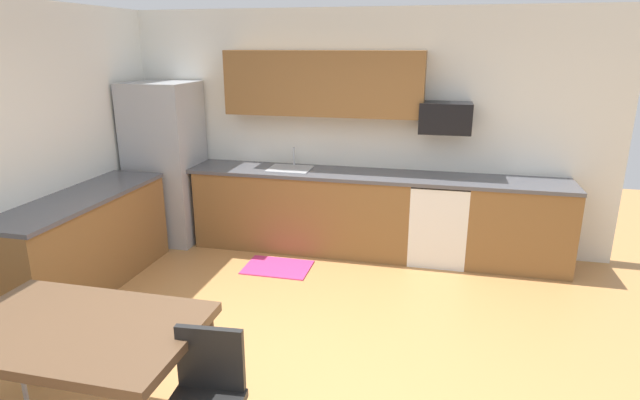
# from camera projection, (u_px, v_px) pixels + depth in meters

# --- Properties ---
(ground_plane) EXTENTS (12.00, 12.00, 0.00)m
(ground_plane) POSITION_uv_depth(u_px,v_px,m) (290.00, 364.00, 3.89)
(ground_plane) COLOR #B77F47
(wall_back) EXTENTS (5.80, 0.10, 2.70)m
(wall_back) POSITION_uv_depth(u_px,v_px,m) (353.00, 131.00, 5.96)
(wall_back) COLOR silver
(wall_back) RESTS_ON ground
(cabinet_run_back) EXTENTS (2.48, 0.60, 0.90)m
(cabinet_run_back) POSITION_uv_depth(u_px,v_px,m) (303.00, 211.00, 6.01)
(cabinet_run_back) COLOR brown
(cabinet_run_back) RESTS_ON ground
(cabinet_run_back_right) EXTENTS (1.07, 0.60, 0.90)m
(cabinet_run_back_right) POSITION_uv_depth(u_px,v_px,m) (518.00, 227.00, 5.49)
(cabinet_run_back_right) COLOR brown
(cabinet_run_back_right) RESTS_ON ground
(cabinet_run_left) EXTENTS (0.60, 2.00, 0.90)m
(cabinet_run_left) POSITION_uv_depth(u_px,v_px,m) (85.00, 244.00, 5.01)
(cabinet_run_left) COLOR brown
(cabinet_run_left) RESTS_ON ground
(countertop_back) EXTENTS (4.80, 0.64, 0.04)m
(countertop_back) POSITION_uv_depth(u_px,v_px,m) (347.00, 174.00, 5.76)
(countertop_back) COLOR #4C4C51
(countertop_back) RESTS_ON cabinet_run_back
(countertop_left) EXTENTS (0.64, 2.00, 0.04)m
(countertop_left) POSITION_uv_depth(u_px,v_px,m) (79.00, 198.00, 4.87)
(countertop_left) COLOR #4C4C51
(countertop_left) RESTS_ON cabinet_run_left
(upper_cabinets_back) EXTENTS (2.20, 0.34, 0.70)m
(upper_cabinets_back) POSITION_uv_depth(u_px,v_px,m) (323.00, 83.00, 5.66)
(upper_cabinets_back) COLOR brown
(refrigerator) EXTENTS (0.76, 0.70, 1.90)m
(refrigerator) POSITION_uv_depth(u_px,v_px,m) (166.00, 163.00, 6.16)
(refrigerator) COLOR #9EA0A5
(refrigerator) RESTS_ON ground
(oven_range) EXTENTS (0.60, 0.60, 0.91)m
(oven_range) POSITION_uv_depth(u_px,v_px,m) (438.00, 220.00, 5.67)
(oven_range) COLOR white
(oven_range) RESTS_ON ground
(microwave) EXTENTS (0.54, 0.36, 0.32)m
(microwave) POSITION_uv_depth(u_px,v_px,m) (445.00, 118.00, 5.44)
(microwave) COLOR black
(sink_basin) EXTENTS (0.48, 0.40, 0.14)m
(sink_basin) POSITION_uv_depth(u_px,v_px,m) (290.00, 174.00, 5.92)
(sink_basin) COLOR #A5A8AD
(sink_basin) RESTS_ON countertop_back
(sink_faucet) EXTENTS (0.02, 0.02, 0.24)m
(sink_faucet) POSITION_uv_depth(u_px,v_px,m) (294.00, 157.00, 6.04)
(sink_faucet) COLOR #B2B5BA
(sink_faucet) RESTS_ON countertop_back
(dining_table) EXTENTS (1.40, 0.90, 0.77)m
(dining_table) POSITION_uv_depth(u_px,v_px,m) (77.00, 335.00, 2.96)
(dining_table) COLOR brown
(dining_table) RESTS_ON ground
(chair_near_table) EXTENTS (0.43, 0.43, 0.85)m
(chair_near_table) POSITION_uv_depth(u_px,v_px,m) (205.00, 395.00, 2.77)
(chair_near_table) COLOR black
(chair_near_table) RESTS_ON ground
(floor_mat) EXTENTS (0.70, 0.50, 0.01)m
(floor_mat) POSITION_uv_depth(u_px,v_px,m) (278.00, 267.00, 5.56)
(floor_mat) COLOR #CC3372
(floor_mat) RESTS_ON ground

